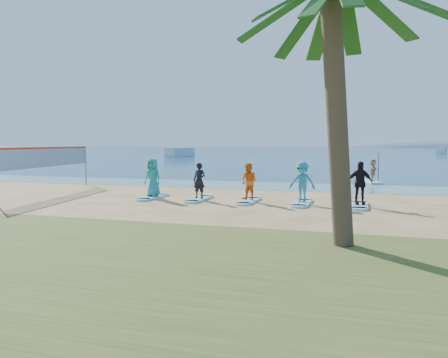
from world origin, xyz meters
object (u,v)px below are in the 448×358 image
(student_1, at_px, (199,180))
(surfboard_4, at_px, (359,205))
(student_3, at_px, (302,182))
(paddleboarder, at_px, (373,170))
(surfboard_2, at_px, (249,201))
(student_0, at_px, (153,177))
(surfboard_1, at_px, (199,199))
(student_4, at_px, (360,183))
(surfboard_3, at_px, (302,203))
(paddleboard, at_px, (373,181))
(student_2, at_px, (249,182))
(boat_offshore_b, at_px, (442,153))
(surfboard_0, at_px, (153,197))
(volleyball_net, at_px, (48,157))
(boat_offshore_a, at_px, (180,157))

(student_1, bearing_deg, surfboard_4, 7.72)
(student_1, distance_m, student_3, 4.81)
(paddleboarder, distance_m, surfboard_2, 13.45)
(student_0, distance_m, student_1, 2.41)
(surfboard_1, distance_m, student_4, 7.28)
(student_1, xyz_separation_m, surfboard_3, (4.81, 0.00, -0.88))
(paddleboard, relative_size, surfboard_4, 1.36)
(student_1, height_order, surfboard_4, student_1)
(student_1, xyz_separation_m, student_2, (2.41, 0.00, 0.01))
(surfboard_3, bearing_deg, student_1, 180.00)
(paddleboarder, distance_m, student_2, 13.42)
(student_1, relative_size, student_4, 0.91)
(surfboard_3, bearing_deg, surfboard_4, 0.00)
(boat_offshore_b, bearing_deg, student_4, -85.07)
(paddleboard, bearing_deg, student_2, -125.99)
(surfboard_0, relative_size, surfboard_4, 1.00)
(surfboard_2, bearing_deg, student_0, 180.00)
(volleyball_net, relative_size, student_0, 4.88)
(paddleboard, bearing_deg, volleyball_net, -156.52)
(surfboard_0, height_order, student_1, student_1)
(surfboard_3, xyz_separation_m, student_3, (0.00, 0.00, 0.93))
(surfboard_0, relative_size, surfboard_2, 1.00)
(paddleboarder, relative_size, student_3, 0.82)
(volleyball_net, xyz_separation_m, surfboard_4, (16.13, -0.53, -1.86))
(student_0, xyz_separation_m, student_3, (7.22, 0.00, -0.03))
(paddleboard, bearing_deg, student_1, -134.56)
(student_0, relative_size, surfboard_3, 0.84)
(paddleboarder, height_order, student_2, student_2)
(paddleboarder, relative_size, surfboard_1, 0.67)
(surfboard_1, distance_m, student_2, 2.56)
(paddleboarder, height_order, boat_offshore_a, paddleboarder)
(boat_offshore_a, distance_m, student_1, 66.63)
(boat_offshore_b, distance_m, student_0, 110.03)
(surfboard_1, relative_size, surfboard_2, 1.00)
(student_1, bearing_deg, surfboard_1, 0.00)
(paddleboarder, distance_m, student_1, 14.61)
(surfboard_0, bearing_deg, student_2, 0.00)
(volleyball_net, distance_m, surfboard_2, 11.48)
(surfboard_2, bearing_deg, surfboard_1, 180.00)
(volleyball_net, height_order, surfboard_2, volleyball_net)
(paddleboard, bearing_deg, surfboard_2, -125.99)
(surfboard_0, bearing_deg, student_3, 0.00)
(paddleboarder, bearing_deg, boat_offshore_b, -6.07)
(boat_offshore_b, distance_m, student_4, 107.79)
(surfboard_2, relative_size, student_2, 1.31)
(paddleboard, height_order, student_1, student_1)
(surfboard_0, distance_m, student_2, 4.89)
(student_2, bearing_deg, paddleboard, 89.52)
(volleyball_net, xyz_separation_m, student_4, (16.13, -0.53, -0.90))
(boat_offshore_b, xyz_separation_m, surfboard_2, (-25.32, -105.82, 0.04))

